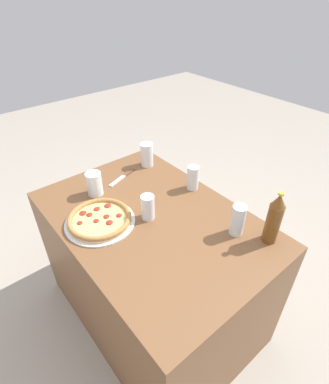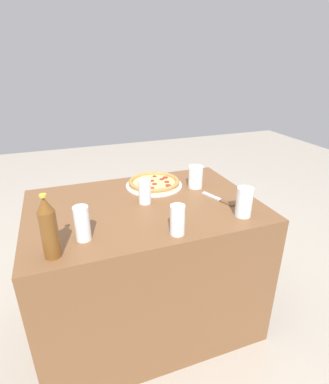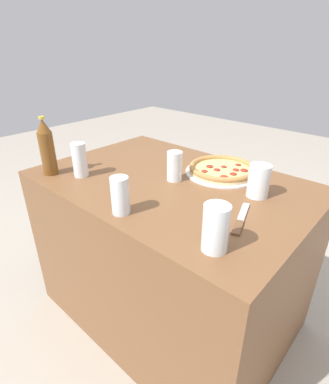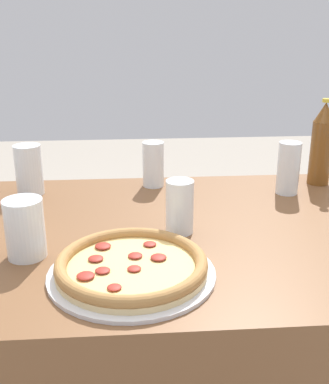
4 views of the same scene
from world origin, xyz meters
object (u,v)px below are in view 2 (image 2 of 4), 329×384
(pizza_margherita, at_px, (154,183))
(glass_water, at_px, (196,178))
(glass_iced_tea, at_px, (145,192))
(glass_red_wine, at_px, (82,225))
(beer_bottle, at_px, (49,228))
(knife, at_px, (219,199))
(glass_orange_juice, at_px, (177,221))
(glass_mango_juice, at_px, (244,204))

(pizza_margherita, height_order, glass_water, glass_water)
(glass_iced_tea, distance_m, glass_red_wine, 0.41)
(beer_bottle, relative_size, knife, 1.23)
(glass_iced_tea, height_order, beer_bottle, beer_bottle)
(glass_orange_juice, height_order, glass_red_wine, glass_red_wine)
(pizza_margherita, distance_m, glass_orange_juice, 0.53)
(glass_water, bearing_deg, glass_mango_juice, -80.78)
(glass_mango_juice, bearing_deg, glass_orange_juice, -173.09)
(glass_iced_tea, xyz_separation_m, glass_water, (0.33, 0.10, -0.00))
(glass_mango_juice, relative_size, beer_bottle, 0.56)
(glass_iced_tea, bearing_deg, glass_water, 16.38)
(glass_orange_juice, relative_size, glass_red_wine, 0.90)
(glass_orange_juice, bearing_deg, glass_iced_tea, 97.30)
(glass_iced_tea, distance_m, knife, 0.39)
(glass_orange_juice, bearing_deg, glass_mango_juice, 6.91)
(glass_orange_juice, height_order, glass_mango_juice, glass_mango_juice)
(knife, bearing_deg, glass_red_wine, -169.03)
(glass_red_wine, bearing_deg, glass_mango_juice, -3.92)
(glass_iced_tea, distance_m, beer_bottle, 0.55)
(glass_red_wine, xyz_separation_m, knife, (0.70, 0.14, -0.06))
(pizza_margherita, relative_size, glass_iced_tea, 2.60)
(glass_iced_tea, distance_m, glass_water, 0.34)
(knife, bearing_deg, glass_mango_juice, -84.09)
(pizza_margherita, xyz_separation_m, glass_water, (0.21, -0.10, 0.04))
(glass_iced_tea, height_order, knife, glass_iced_tea)
(glass_orange_juice, xyz_separation_m, glass_red_wine, (-0.37, 0.09, 0.01))
(pizza_margherita, height_order, glass_mango_juice, glass_mango_juice)
(pizza_margherita, relative_size, glass_orange_juice, 2.46)
(pizza_margherita, xyz_separation_m, glass_orange_juice, (-0.07, -0.52, 0.04))
(glass_water, bearing_deg, pizza_margherita, 155.64)
(glass_iced_tea, distance_m, glass_mango_juice, 0.48)
(pizza_margherita, height_order, knife, pizza_margherita)
(glass_orange_juice, xyz_separation_m, glass_water, (0.29, 0.43, -0.00))
(glass_orange_juice, height_order, beer_bottle, beer_bottle)
(pizza_margherita, distance_m, knife, 0.39)
(glass_iced_tea, height_order, glass_orange_juice, glass_orange_juice)
(glass_iced_tea, relative_size, glass_orange_juice, 0.95)
(glass_iced_tea, distance_m, glass_orange_juice, 0.33)
(glass_water, height_order, knife, glass_water)
(glass_mango_juice, bearing_deg, glass_iced_tea, 143.62)
(glass_mango_juice, xyz_separation_m, glass_water, (-0.06, 0.38, -0.01))
(glass_red_wine, relative_size, glass_water, 1.17)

